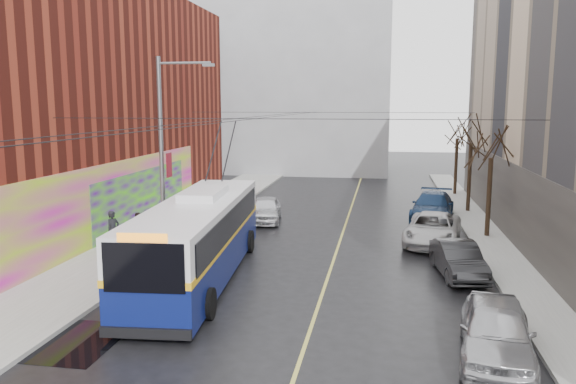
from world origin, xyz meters
name	(u,v)px	position (x,y,z in m)	size (l,w,h in m)	color
ground	(243,362)	(0.00, 0.00, 0.00)	(140.00, 140.00, 0.00)	black
sidewalk_left	(148,242)	(-8.00, 12.00, 0.07)	(4.00, 60.00, 0.15)	gray
sidewalk_right	(502,257)	(9.00, 12.00, 0.07)	(2.00, 60.00, 0.15)	gray
lane_line	(340,241)	(1.50, 14.00, 0.00)	(0.12, 50.00, 0.01)	#BFB74C
building_left	(20,103)	(-15.99, 13.99, 6.99)	(12.11, 36.00, 14.00)	#5B1A12
building_far	(293,84)	(-6.00, 44.99, 9.02)	(20.50, 12.10, 18.00)	gray
streetlight_pole	(165,151)	(-6.14, 10.00, 4.85)	(2.65, 0.60, 9.00)	slate
catenary_wires	(265,117)	(-2.54, 14.77, 6.25)	(18.00, 60.00, 0.22)	black
tree_near	(492,143)	(9.00, 16.00, 4.98)	(3.20, 3.20, 6.40)	black
tree_mid	(472,131)	(9.00, 23.00, 5.25)	(3.20, 3.20, 6.68)	black
tree_far	(458,128)	(9.00, 30.00, 5.14)	(3.20, 3.20, 6.57)	black
puddle	(70,341)	(-5.39, 0.44, 0.00)	(2.82, 3.17, 0.01)	black
pigeons_flying	(255,99)	(-1.89, 9.81, 7.14)	(3.26, 2.32, 1.32)	slate
trolleybus	(199,237)	(-3.57, 6.88, 1.70)	(3.79, 13.04, 6.11)	#0A134F
parked_car_a	(496,331)	(6.76, 1.38, 0.80)	(1.90, 4.72, 1.61)	#A8A8AC
parked_car_b	(458,260)	(6.68, 8.95, 0.70)	(1.48, 4.24, 1.40)	#27282A
parked_car_c	(433,229)	(6.10, 14.30, 0.76)	(2.52, 5.46, 1.52)	silver
parked_car_d	(433,206)	(6.57, 20.36, 0.82)	(2.30, 5.65, 1.64)	navy
following_car	(265,209)	(-3.26, 18.11, 0.74)	(1.76, 4.36, 1.49)	silver
pedestrian_a	(113,230)	(-8.78, 9.94, 1.08)	(0.68, 0.45, 1.86)	black
pedestrian_b	(139,228)	(-8.16, 11.37, 0.92)	(0.74, 0.58, 1.53)	black
pedestrian_c	(168,227)	(-6.75, 11.56, 0.96)	(1.04, 0.60, 1.61)	black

